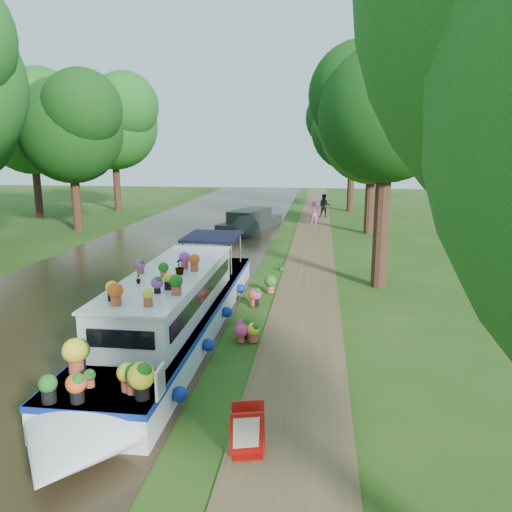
# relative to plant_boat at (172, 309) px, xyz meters

# --- Properties ---
(ground) EXTENTS (100.00, 100.00, 0.00)m
(ground) POSITION_rel_plant_boat_xyz_m (2.25, 3.09, -0.85)
(ground) COLOR #1E3D0F
(ground) RESTS_ON ground
(canal_water) EXTENTS (10.00, 100.00, 0.02)m
(canal_water) POSITION_rel_plant_boat_xyz_m (-3.75, 3.09, -0.84)
(canal_water) COLOR black
(canal_water) RESTS_ON ground
(towpath) EXTENTS (2.20, 100.00, 0.03)m
(towpath) POSITION_rel_plant_boat_xyz_m (3.45, 3.09, -0.84)
(towpath) COLOR #4D3C24
(towpath) RESTS_ON ground
(plant_boat) EXTENTS (2.29, 13.52, 2.28)m
(plant_boat) POSITION_rel_plant_boat_xyz_m (0.00, 0.00, 0.00)
(plant_boat) COLOR silver
(plant_boat) RESTS_ON canal_water
(tree_near_overhang) EXTENTS (5.52, 5.28, 8.99)m
(tree_near_overhang) POSITION_rel_plant_boat_xyz_m (6.04, 6.15, 5.75)
(tree_near_overhang) COLOR black
(tree_near_overhang) RESTS_ON ground
(tree_near_mid) EXTENTS (6.90, 6.60, 9.40)m
(tree_near_mid) POSITION_rel_plant_boat_xyz_m (6.73, 18.17, 5.58)
(tree_near_mid) COLOR black
(tree_near_mid) RESTS_ON ground
(tree_near_far) EXTENTS (7.59, 7.26, 10.30)m
(tree_near_far) POSITION_rel_plant_boat_xyz_m (6.23, 29.18, 6.20)
(tree_near_far) COLOR black
(tree_near_far) RESTS_ON ground
(tree_far_c) EXTENTS (7.13, 6.82, 9.59)m
(tree_far_c) POSITION_rel_plant_boat_xyz_m (-11.27, 17.17, 5.67)
(tree_far_c) COLOR black
(tree_far_c) RESTS_ON ground
(tree_far_d) EXTENTS (8.05, 7.70, 10.85)m
(tree_far_d) POSITION_rel_plant_boat_xyz_m (-12.77, 27.18, 6.55)
(tree_far_d) COLOR black
(tree_far_d) RESTS_ON ground
(tree_far_h) EXTENTS (7.82, 7.48, 10.49)m
(tree_far_h) POSITION_rel_plant_boat_xyz_m (-16.77, 22.18, 6.28)
(tree_far_h) COLOR black
(tree_far_h) RESTS_ON ground
(second_boat) EXTENTS (3.59, 7.15, 1.31)m
(second_boat) POSITION_rel_plant_boat_xyz_m (-0.50, 18.34, -0.32)
(second_boat) COLOR black
(second_boat) RESTS_ON canal_water
(sandwich_board) EXTENTS (0.59, 0.56, 0.88)m
(sandwich_board) POSITION_rel_plant_boat_xyz_m (2.74, -4.93, -0.42)
(sandwich_board) COLOR #AC100C
(sandwich_board) RESTS_ON towpath
(pedestrian_pink) EXTENTS (0.60, 0.41, 1.59)m
(pedestrian_pink) POSITION_rel_plant_boat_xyz_m (3.46, 20.96, -0.03)
(pedestrian_pink) COLOR #E05C7A
(pedestrian_pink) RESTS_ON towpath
(pedestrian_dark) EXTENTS (0.91, 0.76, 1.71)m
(pedestrian_dark) POSITION_rel_plant_boat_xyz_m (4.15, 24.82, 0.03)
(pedestrian_dark) COLOR black
(pedestrian_dark) RESTS_ON towpath
(verge_plant) EXTENTS (0.46, 0.43, 0.41)m
(verge_plant) POSITION_rel_plant_boat_xyz_m (2.30, 8.09, -0.65)
(verge_plant) COLOR #1F6926
(verge_plant) RESTS_ON ground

